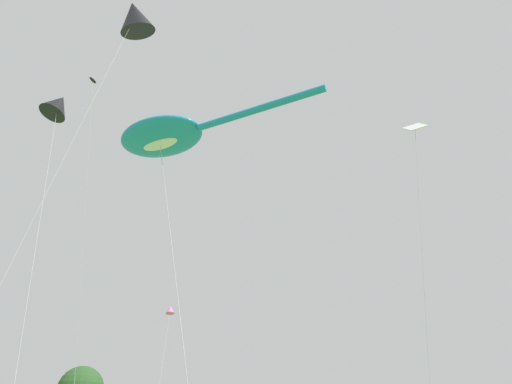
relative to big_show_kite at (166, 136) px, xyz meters
name	(u,v)px	position (x,y,z in m)	size (l,w,h in m)	color
big_show_kite	(166,136)	(0.00, 0.00, 0.00)	(4.98, 10.17, 15.14)	#1E8CBF
small_kite_diamond_red	(170,310)	(10.67, 14.15, -3.36)	(3.42, 4.08, 11.72)	pink
small_kite_box_yellow	(416,140)	(8.80, -8.13, 0.08)	(2.72, 1.73, 16.09)	white
small_kite_bird_shape	(135,18)	(-5.25, -6.34, -1.96)	(2.83, 1.33, 13.37)	black
small_kite_delta_white	(58,106)	(-5.19, -0.93, -1.89)	(1.44, 3.91, 13.36)	black
small_kite_stunt_black	(91,106)	(-1.47, 6.51, 5.05)	(3.47, 0.59, 21.78)	black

